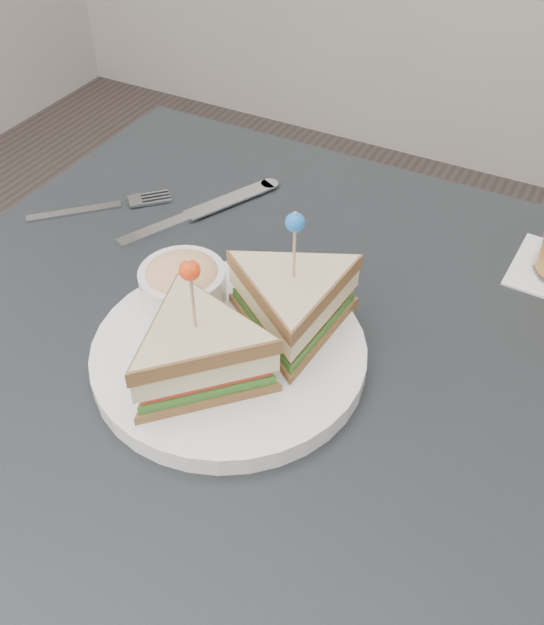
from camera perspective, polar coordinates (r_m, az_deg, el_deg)
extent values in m
cube|color=black|center=(0.70, -1.11, -4.14)|extent=(0.80, 0.80, 0.03)
cylinder|color=black|center=(1.31, -6.89, -0.38)|extent=(0.04, 0.04, 0.72)
cylinder|color=white|center=(0.68, -3.51, -3.55)|extent=(0.33, 0.33, 0.02)
cylinder|color=white|center=(0.67, -3.55, -2.94)|extent=(0.33, 0.33, 0.00)
cylinder|color=tan|center=(0.58, -6.52, 1.02)|extent=(0.00, 0.00, 0.08)
sphere|color=#FC3D0F|center=(0.56, -6.77, 3.45)|extent=(0.02, 0.02, 0.02)
cylinder|color=tan|center=(0.63, 1.84, 5.04)|extent=(0.00, 0.00, 0.08)
sphere|color=blue|center=(0.61, 1.90, 7.40)|extent=(0.02, 0.02, 0.02)
cylinder|color=white|center=(0.72, -7.28, 2.13)|extent=(0.11, 0.11, 0.04)
ellipsoid|color=#E0B772|center=(0.71, -7.38, 2.98)|extent=(0.10, 0.10, 0.04)
cube|color=#B6BCC2|center=(0.91, -15.89, 7.94)|extent=(0.09, 0.09, 0.00)
cube|color=#B6BCC2|center=(0.91, -11.15, 8.96)|extent=(0.03, 0.03, 0.00)
cube|color=white|center=(0.86, -9.33, 6.76)|extent=(0.06, 0.10, 0.01)
cube|color=white|center=(0.90, -3.47, 9.22)|extent=(0.08, 0.12, 0.00)
cylinder|color=white|center=(0.93, -0.19, 10.49)|extent=(0.03, 0.03, 0.00)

